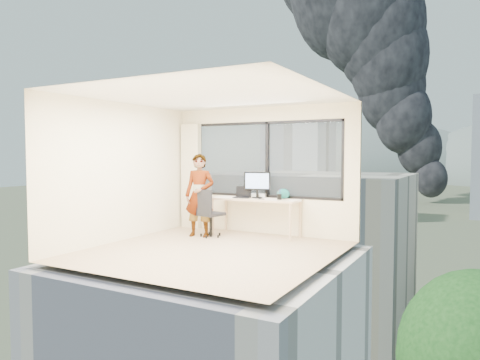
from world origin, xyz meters
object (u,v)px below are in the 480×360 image
Objects in this scene: chair at (211,212)px; handbag at (283,194)px; person at (200,195)px; game_console at (259,195)px; laptop at (242,193)px; monitor at (257,185)px; desk at (256,217)px.

chair is 3.74× the size of handbag.
person is 5.13× the size of game_console.
game_console is 1.24× the size of handbag.
handbag is at bearing 6.20° from laptop.
chair is 1.80× the size of monitor.
chair reaches higher than game_console.
desk is 0.48m from game_console.
desk is 0.56m from laptop.
laptop is (-0.29, -0.12, -0.16)m from monitor.
laptop is at bearing 62.76° from chair.
laptop is (-0.23, -0.30, 0.07)m from game_console.
person is at bearing -147.27° from laptop.
handbag is (0.52, 0.18, 0.47)m from desk.
desk is 5.17× the size of laptop.
handbag is (0.58, -0.07, 0.06)m from game_console.
monitor reaches higher than chair.
desk is at bearing -102.26° from monitor.
desk is at bearing 22.48° from person.
monitor is at bearing 54.01° from chair.
handbag is at bearing 17.43° from person.
laptop reaches higher than game_console.
game_console is at bearing 33.41° from person.
game_console is at bearing -174.87° from handbag.
handbag reaches higher than desk.
monitor is 0.35m from laptop.
handbag is at bearing 43.35° from chair.
game_console is at bearing 103.19° from desk.
desk is 3.35× the size of monitor.
laptop is at bearing 30.52° from person.
person is 6.36× the size of handbag.
handbag is at bearing -13.87° from game_console.
monitor is (0.93, 0.70, 0.20)m from person.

